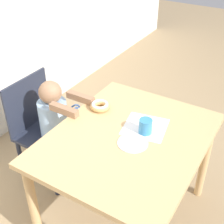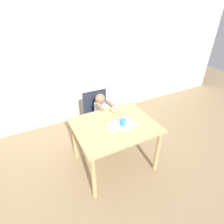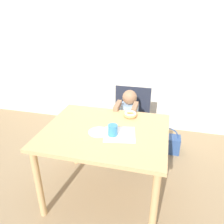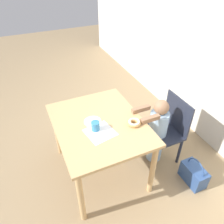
# 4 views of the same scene
# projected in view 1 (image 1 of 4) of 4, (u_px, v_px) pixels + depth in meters

# --- Properties ---
(ground_plane) EXTENTS (12.00, 12.00, 0.00)m
(ground_plane) POSITION_uv_depth(u_px,v_px,m) (125.00, 216.00, 2.37)
(ground_plane) COLOR #997F5B
(dining_table) EXTENTS (1.12, 0.91, 0.77)m
(dining_table) POSITION_uv_depth(u_px,v_px,m) (128.00, 149.00, 2.00)
(dining_table) COLOR tan
(dining_table) RESTS_ON ground_plane
(chair) EXTENTS (0.46, 0.43, 0.86)m
(chair) POSITION_uv_depth(u_px,v_px,m) (44.00, 127.00, 2.54)
(chair) COLOR #232838
(chair) RESTS_ON ground_plane
(child_figure) EXTENTS (0.24, 0.43, 0.91)m
(child_figure) POSITION_uv_depth(u_px,v_px,m) (56.00, 131.00, 2.48)
(child_figure) COLOR #99BCE0
(child_figure) RESTS_ON ground_plane
(donut) EXTENTS (0.14, 0.14, 0.05)m
(donut) POSITION_uv_depth(u_px,v_px,m) (100.00, 106.00, 2.19)
(donut) COLOR tan
(donut) RESTS_ON dining_table
(napkin) EXTENTS (0.31, 0.31, 0.00)m
(napkin) POSITION_uv_depth(u_px,v_px,m) (145.00, 127.00, 2.02)
(napkin) COLOR white
(napkin) RESTS_ON dining_table
(handbag) EXTENTS (0.32, 0.17, 0.36)m
(handbag) POSITION_uv_depth(u_px,v_px,m) (74.00, 125.00, 3.13)
(handbag) COLOR #2D4C84
(handbag) RESTS_ON ground_plane
(cup) EXTENTS (0.08, 0.08, 0.10)m
(cup) POSITION_uv_depth(u_px,v_px,m) (145.00, 126.00, 1.94)
(cup) COLOR teal
(cup) RESTS_ON dining_table
(plate) EXTENTS (0.19, 0.19, 0.01)m
(plate) POSITION_uv_depth(u_px,v_px,m) (133.00, 143.00, 1.88)
(plate) COLOR silver
(plate) RESTS_ON dining_table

